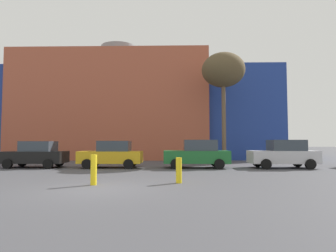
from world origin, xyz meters
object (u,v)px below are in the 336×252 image
(parked_car_3, at_px, (197,154))
(bollard_yellow_1, at_px, (94,170))
(parked_car_1, at_px, (36,154))
(bare_tree_0, at_px, (223,71))
(bollard_yellow_0, at_px, (179,170))
(parked_car_2, at_px, (112,154))
(parked_car_4, at_px, (283,154))

(parked_car_3, distance_m, bollard_yellow_1, 8.88)
(parked_car_1, bearing_deg, bare_tree_0, -161.39)
(bare_tree_0, relative_size, bollard_yellow_0, 8.67)
(parked_car_2, bearing_deg, bollard_yellow_0, 121.60)
(parked_car_3, distance_m, bollard_yellow_0, 7.08)
(parked_car_1, bearing_deg, parked_car_3, -180.00)
(bollard_yellow_1, bearing_deg, parked_car_2, 97.20)
(parked_car_1, bearing_deg, bollard_yellow_1, 128.38)
(parked_car_1, distance_m, bollard_yellow_0, 11.63)
(parked_car_1, xyz_separation_m, parked_car_2, (5.04, 0.00, 0.01))
(parked_car_2, distance_m, bollard_yellow_0, 8.17)
(parked_car_3, height_order, bollard_yellow_1, parked_car_3)
(parked_car_2, relative_size, bollard_yellow_1, 3.45)
(parked_car_1, height_order, bollard_yellow_0, parked_car_1)
(bollard_yellow_1, bearing_deg, bare_tree_0, 59.22)
(bare_tree_0, bearing_deg, bollard_yellow_0, -108.57)
(parked_car_3, bearing_deg, parked_car_4, 180.00)
(parked_car_1, height_order, bare_tree_0, bare_tree_0)
(parked_car_1, height_order, parked_car_2, parked_car_2)
(parked_car_1, xyz_separation_m, parked_car_4, (16.18, 0.00, 0.04))
(parked_car_3, xyz_separation_m, bollard_yellow_0, (-1.31, -6.95, -0.39))
(parked_car_4, bearing_deg, parked_car_2, 0.00)
(bollard_yellow_0, bearing_deg, parked_car_3, 79.34)
(parked_car_2, xyz_separation_m, bare_tree_0, (8.10, 4.42, 6.60))
(parked_car_2, xyz_separation_m, bollard_yellow_1, (0.96, -7.57, -0.28))
(parked_car_3, relative_size, bare_tree_0, 0.47)
(parked_car_3, xyz_separation_m, bollard_yellow_1, (-4.63, -7.57, -0.32))
(parked_car_3, bearing_deg, bollard_yellow_0, 79.34)
(bollard_yellow_1, bearing_deg, bollard_yellow_0, 10.52)
(parked_car_4, height_order, bollard_yellow_0, parked_car_4)
(parked_car_2, relative_size, parked_car_4, 0.97)
(parked_car_4, height_order, bare_tree_0, bare_tree_0)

